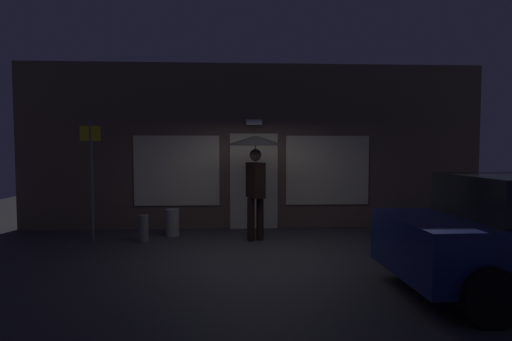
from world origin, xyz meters
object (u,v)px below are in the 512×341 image
sidewalk_bollard (172,223)px  sidewalk_bollard_2 (143,228)px  street_sign_post (91,173)px  person_with_umbrella (255,156)px

sidewalk_bollard → sidewalk_bollard_2: 0.68m
street_sign_post → sidewalk_bollard_2: bearing=-6.0°
street_sign_post → sidewalk_bollard: size_ratio=4.19×
street_sign_post → sidewalk_bollard: 1.91m
person_with_umbrella → sidewalk_bollard_2: person_with_umbrella is taller
person_with_umbrella → sidewalk_bollard_2: size_ratio=3.99×
person_with_umbrella → sidewalk_bollard: size_ratio=3.68×
person_with_umbrella → street_sign_post: 3.30m
sidewalk_bollard_2 → street_sign_post: bearing=174.0°
person_with_umbrella → sidewalk_bollard_2: (-2.24, 0.02, -1.45)m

